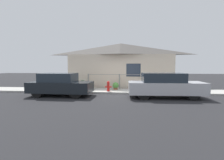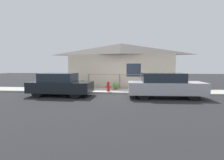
% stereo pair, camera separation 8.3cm
% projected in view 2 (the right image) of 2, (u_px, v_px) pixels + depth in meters
% --- Properties ---
extents(ground_plane, '(60.00, 60.00, 0.00)m').
position_uv_depth(ground_plane, '(118.00, 94.00, 11.45)').
color(ground_plane, '#262628').
extents(sidewalk, '(24.00, 1.97, 0.11)m').
position_uv_depth(sidewalk, '(119.00, 91.00, 12.42)').
color(sidewalk, '#B2AFA8').
rests_on(sidewalk, ground_plane).
extents(house, '(8.81, 2.23, 3.71)m').
position_uv_depth(house, '(121.00, 52.00, 14.48)').
color(house, beige).
rests_on(house, ground_plane).
extents(fence, '(4.90, 0.10, 1.13)m').
position_uv_depth(fence, '(120.00, 81.00, 13.20)').
color(fence, gray).
rests_on(fence, sidewalk).
extents(car_left, '(3.81, 1.74, 1.41)m').
position_uv_depth(car_left, '(60.00, 85.00, 10.70)').
color(car_left, black).
rests_on(car_left, ground_plane).
extents(car_right, '(4.31, 1.76, 1.45)m').
position_uv_depth(car_right, '(165.00, 85.00, 10.04)').
color(car_right, '#B7B7BC').
rests_on(car_right, ground_plane).
extents(fire_hydrant, '(0.44, 0.20, 0.70)m').
position_uv_depth(fire_hydrant, '(108.00, 86.00, 11.90)').
color(fire_hydrant, red).
rests_on(fire_hydrant, sidewalk).
extents(potted_plant_near_hydrant, '(0.45, 0.45, 0.53)m').
position_uv_depth(potted_plant_near_hydrant, '(116.00, 86.00, 12.75)').
color(potted_plant_near_hydrant, brown).
rests_on(potted_plant_near_hydrant, sidewalk).
extents(potted_plant_by_fence, '(0.58, 0.58, 0.67)m').
position_uv_depth(potted_plant_by_fence, '(83.00, 84.00, 12.97)').
color(potted_plant_by_fence, '#9E5638').
rests_on(potted_plant_by_fence, sidewalk).
extents(potted_plant_corner, '(0.53, 0.53, 0.64)m').
position_uv_depth(potted_plant_corner, '(160.00, 85.00, 12.57)').
color(potted_plant_corner, brown).
rests_on(potted_plant_corner, sidewalk).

